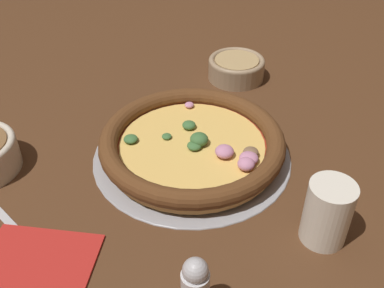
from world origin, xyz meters
The scene contains 8 objects.
ground_plane centered at (0.00, 0.00, 0.00)m, with size 3.00×3.00×0.00m, color #4C2D19.
pizza_tray centered at (0.00, 0.00, 0.00)m, with size 0.35×0.35×0.01m.
pizza centered at (0.00, 0.00, 0.03)m, with size 0.32×0.32×0.04m.
bowl_near centered at (-0.17, -0.24, 0.03)m, with size 0.12×0.12×0.05m.
drinking_cup centered at (-0.13, 0.23, 0.05)m, with size 0.07×0.07×0.10m.
napkin centered at (0.26, 0.17, 0.00)m, with size 0.19×0.18×0.01m.
fork centered at (0.29, 0.11, 0.00)m, with size 0.10×0.16×0.00m.
pepper_shaker centered at (0.08, 0.29, 0.05)m, with size 0.03×0.03×0.10m.
Camera 1 is at (0.16, 0.59, 0.50)m, focal length 42.00 mm.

